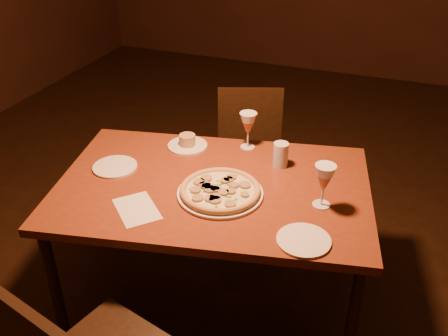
% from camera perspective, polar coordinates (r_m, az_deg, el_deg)
% --- Properties ---
extents(floor, '(7.00, 7.00, 0.00)m').
position_cam_1_polar(floor, '(2.79, 5.24, -13.64)').
color(floor, black).
rests_on(floor, ground).
extents(dining_table, '(1.54, 1.15, 0.74)m').
position_cam_1_polar(dining_table, '(2.27, -1.28, -3.23)').
color(dining_table, maroon).
rests_on(dining_table, floor).
extents(chair_far, '(0.51, 0.51, 0.82)m').
position_cam_1_polar(chair_far, '(3.08, 2.97, 2.05)').
color(chair_far, black).
rests_on(chair_far, floor).
extents(pizza_plate, '(0.37, 0.37, 0.04)m').
position_cam_1_polar(pizza_plate, '(2.15, -0.44, -2.61)').
color(pizza_plate, white).
rests_on(pizza_plate, dining_table).
extents(ramekin_saucer, '(0.20, 0.20, 0.06)m').
position_cam_1_polar(ramekin_saucer, '(2.53, -4.20, 2.90)').
color(ramekin_saucer, white).
rests_on(ramekin_saucer, dining_table).
extents(wine_glass_far, '(0.09, 0.09, 0.19)m').
position_cam_1_polar(wine_glass_far, '(2.48, 2.76, 4.30)').
color(wine_glass_far, '#A85D46').
rests_on(wine_glass_far, dining_table).
extents(wine_glass_right, '(0.09, 0.09, 0.19)m').
position_cam_1_polar(wine_glass_right, '(2.08, 11.30, -2.00)').
color(wine_glass_right, '#A85D46').
rests_on(wine_glass_right, dining_table).
extents(water_tumbler, '(0.07, 0.07, 0.12)m').
position_cam_1_polar(water_tumbler, '(2.35, 6.49, 1.52)').
color(water_tumbler, silver).
rests_on(water_tumbler, dining_table).
extents(side_plate_left, '(0.21, 0.21, 0.01)m').
position_cam_1_polar(side_plate_left, '(2.40, -12.36, 0.13)').
color(side_plate_left, white).
rests_on(side_plate_left, dining_table).
extents(side_plate_near, '(0.21, 0.21, 0.01)m').
position_cam_1_polar(side_plate_near, '(1.93, 9.09, -8.17)').
color(side_plate_near, white).
rests_on(side_plate_near, dining_table).
extents(menu_card, '(0.27, 0.26, 0.00)m').
position_cam_1_polar(menu_card, '(2.10, -9.93, -4.64)').
color(menu_card, silver).
rests_on(menu_card, dining_table).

